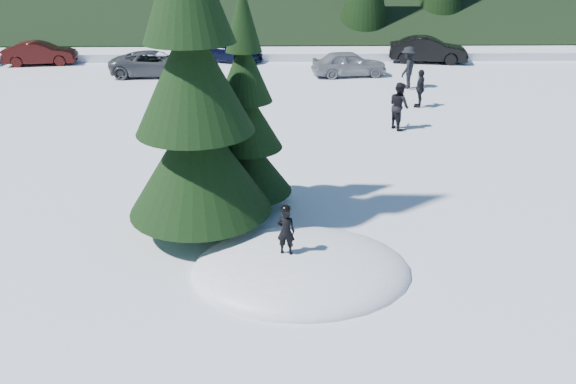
{
  "coord_description": "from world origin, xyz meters",
  "views": [
    {
      "loc": [
        -0.48,
        -9.78,
        6.12
      ],
      "look_at": [
        -0.23,
        1.49,
        1.1
      ],
      "focal_mm": 35.0,
      "sensor_mm": 36.0,
      "label": 1
    }
  ],
  "objects_px": {
    "car_3": "(223,49)",
    "spruce_tall": "(193,90)",
    "car_1": "(40,53)",
    "car_2": "(155,64)",
    "child_skier": "(286,231)",
    "adult_1": "(420,88)",
    "car_5": "(428,50)",
    "car_4": "(349,63)",
    "spruce_short": "(246,125)",
    "adult_0": "(399,106)",
    "adult_2": "(408,68)"
  },
  "relations": [
    {
      "from": "adult_1",
      "to": "car_4",
      "type": "xyz_separation_m",
      "value": [
        -2.15,
        5.83,
        -0.13
      ]
    },
    {
      "from": "child_skier",
      "to": "adult_1",
      "type": "bearing_deg",
      "value": -101.26
    },
    {
      "from": "spruce_tall",
      "to": "spruce_short",
      "type": "distance_m",
      "value": 2.11
    },
    {
      "from": "spruce_tall",
      "to": "car_1",
      "type": "xyz_separation_m",
      "value": [
        -11.09,
        19.67,
        -2.7
      ]
    },
    {
      "from": "adult_1",
      "to": "car_5",
      "type": "height_order",
      "value": "adult_1"
    },
    {
      "from": "child_skier",
      "to": "spruce_tall",
      "type": "bearing_deg",
      "value": -31.99
    },
    {
      "from": "car_3",
      "to": "car_1",
      "type": "bearing_deg",
      "value": 117.84
    },
    {
      "from": "spruce_tall",
      "to": "child_skier",
      "type": "relative_size",
      "value": 8.74
    },
    {
      "from": "adult_0",
      "to": "adult_2",
      "type": "bearing_deg",
      "value": -37.92
    },
    {
      "from": "car_2",
      "to": "car_3",
      "type": "bearing_deg",
      "value": -40.08
    },
    {
      "from": "spruce_tall",
      "to": "car_5",
      "type": "xyz_separation_m",
      "value": [
        10.19,
        19.85,
        -2.62
      ]
    },
    {
      "from": "car_3",
      "to": "spruce_tall",
      "type": "bearing_deg",
      "value": -154.1
    },
    {
      "from": "child_skier",
      "to": "car_5",
      "type": "bearing_deg",
      "value": -97.88
    },
    {
      "from": "adult_1",
      "to": "adult_2",
      "type": "distance_m",
      "value": 3.25
    },
    {
      "from": "child_skier",
      "to": "car_2",
      "type": "xyz_separation_m",
      "value": [
        -6.18,
        18.6,
        -0.36
      ]
    },
    {
      "from": "adult_1",
      "to": "car_1",
      "type": "relative_size",
      "value": 0.4
    },
    {
      "from": "car_4",
      "to": "car_3",
      "type": "bearing_deg",
      "value": 50.72
    },
    {
      "from": "spruce_tall",
      "to": "car_5",
      "type": "relative_size",
      "value": 2.03
    },
    {
      "from": "car_1",
      "to": "car_4",
      "type": "distance_m",
      "value": 16.79
    },
    {
      "from": "car_1",
      "to": "car_3",
      "type": "distance_m",
      "value": 9.92
    },
    {
      "from": "child_skier",
      "to": "car_4",
      "type": "relative_size",
      "value": 0.27
    },
    {
      "from": "spruce_tall",
      "to": "car_2",
      "type": "height_order",
      "value": "spruce_tall"
    },
    {
      "from": "car_2",
      "to": "car_4",
      "type": "height_order",
      "value": "car_4"
    },
    {
      "from": "car_5",
      "to": "adult_1",
      "type": "bearing_deg",
      "value": 174.54
    },
    {
      "from": "car_1",
      "to": "car_2",
      "type": "distance_m",
      "value": 7.42
    },
    {
      "from": "adult_0",
      "to": "adult_1",
      "type": "distance_m",
      "value": 3.22
    },
    {
      "from": "adult_0",
      "to": "car_2",
      "type": "xyz_separation_m",
      "value": [
        -10.37,
        8.98,
        -0.23
      ]
    },
    {
      "from": "adult_0",
      "to": "adult_1",
      "type": "relative_size",
      "value": 1.1
    },
    {
      "from": "car_2",
      "to": "car_4",
      "type": "xyz_separation_m",
      "value": [
        9.67,
        -0.27,
        0.02
      ]
    },
    {
      "from": "adult_2",
      "to": "car_1",
      "type": "height_order",
      "value": "adult_2"
    },
    {
      "from": "spruce_short",
      "to": "car_3",
      "type": "bearing_deg",
      "value": 96.58
    },
    {
      "from": "car_3",
      "to": "car_5",
      "type": "distance_m",
      "value": 11.43
    },
    {
      "from": "spruce_tall",
      "to": "car_2",
      "type": "xyz_separation_m",
      "value": [
        -4.29,
        16.7,
        -2.71
      ]
    },
    {
      "from": "car_2",
      "to": "car_5",
      "type": "xyz_separation_m",
      "value": [
        14.48,
        3.14,
        0.09
      ]
    },
    {
      "from": "adult_0",
      "to": "car_5",
      "type": "distance_m",
      "value": 12.81
    },
    {
      "from": "adult_0",
      "to": "car_2",
      "type": "height_order",
      "value": "adult_0"
    },
    {
      "from": "spruce_short",
      "to": "car_1",
      "type": "distance_m",
      "value": 21.96
    },
    {
      "from": "car_2",
      "to": "spruce_short",
      "type": "bearing_deg",
      "value": -162.67
    },
    {
      "from": "adult_1",
      "to": "car_1",
      "type": "xyz_separation_m",
      "value": [
        -18.62,
        9.07,
        -0.14
      ]
    },
    {
      "from": "spruce_tall",
      "to": "car_1",
      "type": "relative_size",
      "value": 2.28
    },
    {
      "from": "adult_0",
      "to": "child_skier",
      "type": "bearing_deg",
      "value": 133.53
    },
    {
      "from": "adult_0",
      "to": "car_4",
      "type": "bearing_deg",
      "value": -18.32
    },
    {
      "from": "spruce_short",
      "to": "adult_0",
      "type": "xyz_separation_m",
      "value": [
        5.08,
        6.32,
        -1.27
      ]
    },
    {
      "from": "spruce_tall",
      "to": "adult_1",
      "type": "distance_m",
      "value": 13.25
    },
    {
      "from": "spruce_tall",
      "to": "car_5",
      "type": "distance_m",
      "value": 22.47
    },
    {
      "from": "spruce_tall",
      "to": "child_skier",
      "type": "xyz_separation_m",
      "value": [
        1.9,
        -1.9,
        -2.35
      ]
    },
    {
      "from": "spruce_tall",
      "to": "car_1",
      "type": "distance_m",
      "value": 22.74
    },
    {
      "from": "spruce_short",
      "to": "adult_1",
      "type": "bearing_deg",
      "value": 54.64
    },
    {
      "from": "car_2",
      "to": "child_skier",
      "type": "bearing_deg",
      "value": -163.34
    },
    {
      "from": "car_3",
      "to": "adult_1",
      "type": "bearing_deg",
      "value": -116.27
    }
  ]
}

